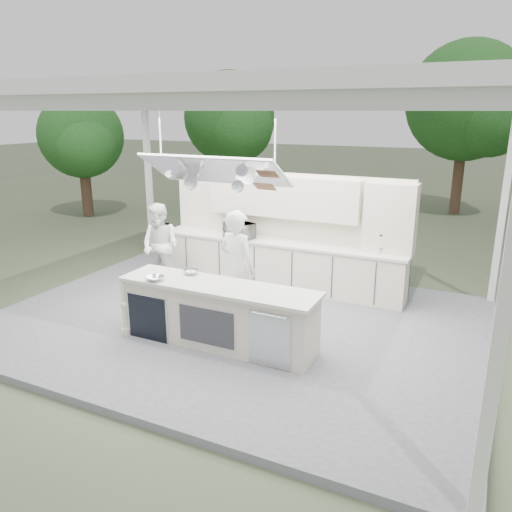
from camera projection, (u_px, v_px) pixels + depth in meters
The scene contains 12 objects.
ground at pixel (235, 326), 8.53m from camera, with size 90.00×90.00×0.00m, color #435137.
stage_deck at pixel (235, 323), 8.51m from camera, with size 8.00×6.00×0.12m, color slate.
tent at pixel (232, 99), 7.48m from camera, with size 8.20×6.20×3.86m.
demo_island at pixel (217, 314), 7.50m from camera, with size 3.10×0.79×0.95m.
back_counter at pixel (279, 263), 10.01m from camera, with size 5.08×0.72×0.95m.
back_wall_unit at pixel (305, 215), 9.73m from camera, with size 5.05×0.48×2.25m.
tree_cluster at pixel (371, 119), 16.13m from camera, with size 19.55×9.40×5.85m.
head_chef at pixel (237, 268), 8.09m from camera, with size 0.70×0.46×1.93m, color white.
sous_chef at pixel (161, 246), 9.89m from camera, with size 0.82×0.64×1.69m, color white.
toaster_oven at pixel (239, 231), 9.99m from camera, with size 0.58×0.39×0.32m, color silver.
bowl_large at pixel (155, 278), 7.54m from camera, with size 0.27×0.27×0.07m, color silver.
bowl_small at pixel (191, 272), 7.84m from camera, with size 0.23×0.23×0.07m, color silver.
Camera 1 is at (3.72, -6.92, 3.54)m, focal length 35.00 mm.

